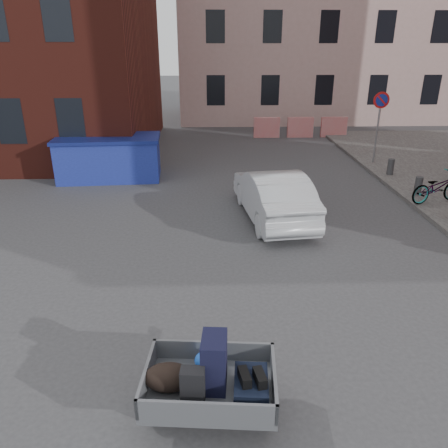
{
  "coord_description": "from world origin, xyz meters",
  "views": [
    {
      "loc": [
        -0.34,
        -6.94,
        4.43
      ],
      "look_at": [
        -0.09,
        1.05,
        1.1
      ],
      "focal_mm": 35.0,
      "sensor_mm": 36.0,
      "label": 1
    }
  ],
  "objects_px": {
    "bicycle": "(437,187)",
    "silver_car": "(273,195)",
    "trailer": "(209,380)",
    "dumpster": "(109,158)"
  },
  "relations": [
    {
      "from": "bicycle",
      "to": "silver_car",
      "type": "bearing_deg",
      "value": 82.1
    },
    {
      "from": "bicycle",
      "to": "trailer",
      "type": "bearing_deg",
      "value": 122.03
    },
    {
      "from": "silver_car",
      "to": "bicycle",
      "type": "xyz_separation_m",
      "value": [
        4.87,
        0.8,
        -0.1
      ]
    },
    {
      "from": "silver_car",
      "to": "bicycle",
      "type": "distance_m",
      "value": 4.94
    },
    {
      "from": "dumpster",
      "to": "silver_car",
      "type": "bearing_deg",
      "value": -41.19
    },
    {
      "from": "trailer",
      "to": "bicycle",
      "type": "distance_m",
      "value": 10.09
    },
    {
      "from": "dumpster",
      "to": "bicycle",
      "type": "height_order",
      "value": "dumpster"
    },
    {
      "from": "dumpster",
      "to": "silver_car",
      "type": "distance_m",
      "value": 6.5
    },
    {
      "from": "dumpster",
      "to": "bicycle",
      "type": "xyz_separation_m",
      "value": [
        10.05,
        -3.14,
        -0.17
      ]
    },
    {
      "from": "dumpster",
      "to": "silver_car",
      "type": "relative_size",
      "value": 0.89
    }
  ]
}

